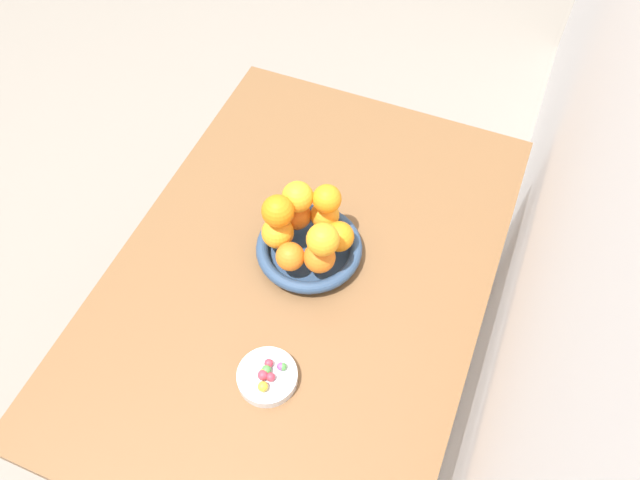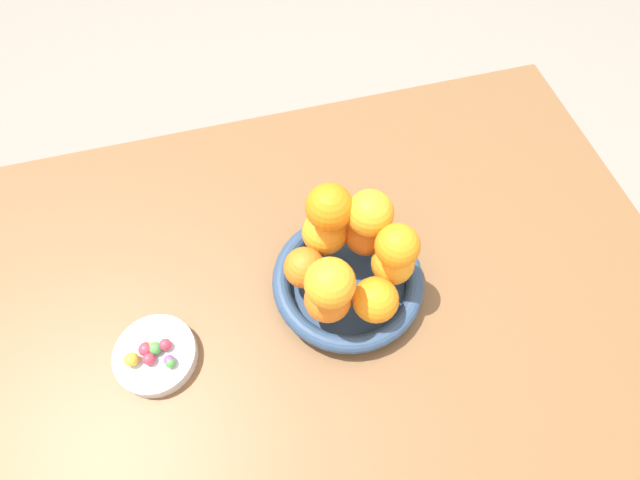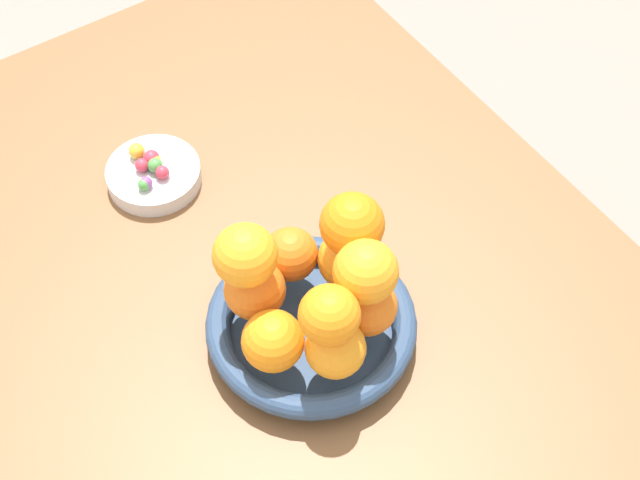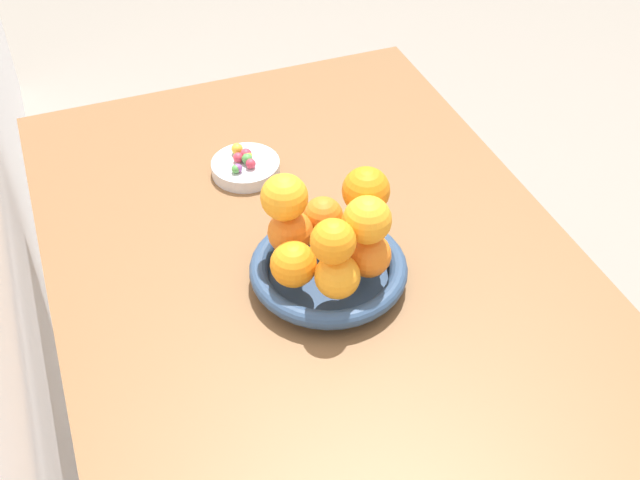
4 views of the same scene
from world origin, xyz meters
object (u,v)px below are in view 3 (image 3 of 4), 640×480
orange_4 (349,259)px  candy_ball_5 (142,165)px  orange_0 (257,292)px  candy_ball_2 (154,161)px  candy_ball_1 (137,151)px  candy_ball_6 (152,158)px  candy_ball_4 (146,183)px  orange_3 (367,306)px  orange_6 (243,252)px  dining_table (292,350)px  candy_ball_3 (155,165)px  fruit_bowl (313,325)px  orange_7 (329,315)px  candy_dish (154,175)px  orange_8 (366,272)px  orange_9 (352,224)px  orange_1 (273,341)px  orange_5 (291,254)px  candy_ball_0 (144,185)px  orange_2 (335,348)px

orange_4 → candy_ball_5: bearing=21.3°
orange_0 → candy_ball_2: 0.26m
candy_ball_1 → candy_ball_6: bearing=-154.7°
orange_0 → candy_ball_4: (0.23, 0.01, -0.04)m
orange_3 → candy_ball_5: bearing=15.1°
orange_3 → candy_ball_5: 0.35m
orange_6 → candy_ball_6: 0.27m
orange_3 → orange_6: bearing=47.3°
dining_table → candy_ball_6: bearing=7.1°
candy_ball_2 → candy_ball_3: 0.01m
candy_ball_3 → candy_ball_5: bearing=53.3°
fruit_bowl → candy_ball_2: size_ratio=13.10×
orange_3 → candy_ball_3: (0.32, 0.08, -0.04)m
orange_7 → candy_ball_3: size_ratio=3.31×
candy_dish → orange_0: 0.26m
orange_8 → candy_ball_3: size_ratio=3.58×
orange_4 → candy_ball_3: (0.27, 0.09, -0.04)m
orange_9 → candy_ball_1: size_ratio=3.37×
orange_8 → candy_ball_3: bearing=12.7°
orange_3 → candy_ball_3: bearing=13.4°
candy_ball_3 → orange_0: bearing=178.2°
orange_1 → orange_7: orange_7 is taller
dining_table → fruit_bowl: 0.12m
orange_0 → candy_ball_1: orange_0 is taller
dining_table → candy_dish: candy_dish is taller
fruit_bowl → orange_9: 0.13m
candy_ball_1 → orange_4: bearing=-161.1°
orange_4 → candy_ball_4: (0.25, 0.12, -0.04)m
candy_ball_1 → candy_ball_5: bearing=167.6°
candy_ball_2 → candy_ball_1: bearing=23.1°
fruit_bowl → candy_ball_2: (0.29, 0.03, 0.01)m
fruit_bowl → candy_dish: fruit_bowl is taller
fruit_bowl → candy_ball_3: size_ratio=12.37×
candy_dish → candy_ball_4: (-0.02, 0.02, 0.02)m
orange_9 → candy_ball_4: size_ratio=4.34×
orange_7 → dining_table: bearing=-9.4°
fruit_bowl → orange_6: orange_6 is taller
orange_6 → candy_ball_5: size_ratio=3.85×
orange_4 → orange_5: bearing=47.5°
dining_table → orange_9: size_ratio=16.72×
candy_ball_0 → candy_ball_3: bearing=-54.0°
orange_6 → fruit_bowl: bearing=-133.3°
orange_9 → orange_2: bearing=136.8°
orange_4 → candy_ball_0: 0.28m
candy_ball_0 → candy_ball_1: size_ratio=0.76×
fruit_bowl → orange_2: size_ratio=3.64×
candy_ball_5 → candy_ball_6: candy_ball_6 is taller
dining_table → orange_7: size_ratio=18.35×
orange_0 → candy_ball_3: bearing=-1.8°
orange_4 → candy_ball_2: (0.27, 0.09, -0.04)m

